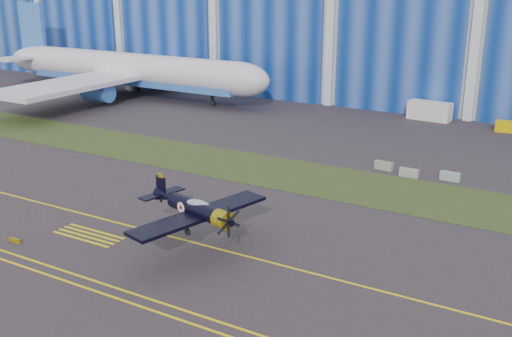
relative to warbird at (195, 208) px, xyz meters
The scene contains 15 objects.
ground 11.28m from the warbird, 36.88° to the left, with size 260.00×260.00×0.00m, color #362D34.
grass_median 22.42m from the warbird, 67.27° to the left, with size 260.00×10.00×0.02m, color #475128.
hangar 79.48m from the warbird, 83.76° to the left, with size 220.00×45.70×30.00m.
taxiway_centreline 9.39m from the warbird, ahead, with size 200.00×0.20×0.02m, color yellow.
edge_line_far 11.67m from the warbird, 39.65° to the right, with size 80.00×0.20×0.02m, color yellow.
hold_short_ladder 10.25m from the warbird, 169.88° to the right, with size 6.00×2.40×0.02m, color yellow, non-canonical shape.
guard_board_left 14.96m from the warbird, 157.45° to the right, with size 1.20×0.15×0.35m, color yellow.
warbird is the anchor object (origin of this frame).
jetliner 65.32m from the warbird, 135.22° to the left, with size 61.33×52.20×21.21m.
shipping_container 53.56m from the warbird, 86.15° to the left, with size 6.09×2.44×2.64m, color silver.
tug 53.38m from the warbird, 74.43° to the left, with size 2.46×1.54×1.44m, color #E8B800.
cart 71.39m from the warbird, 135.24° to the left, with size 1.91×1.15×1.15m, color white.
barrier_a 27.72m from the warbird, 78.29° to the left, with size 2.00×0.60×0.90m, color gray.
barrier_b 27.48m from the warbird, 71.49° to the left, with size 2.00×0.60×0.90m, color gray.
barrier_c 29.83m from the warbird, 64.77° to the left, with size 2.00×0.60×0.90m, color #899E90.
Camera 1 is at (15.90, -39.74, 19.86)m, focal length 42.00 mm.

